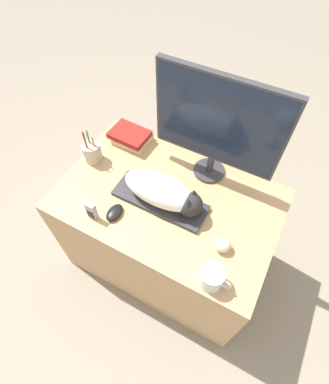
{
  "coord_description": "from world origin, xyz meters",
  "views": [
    {
      "loc": [
        0.39,
        -0.39,
        1.94
      ],
      "look_at": [
        -0.01,
        0.34,
        0.76
      ],
      "focal_mm": 28.0,
      "sensor_mm": 36.0,
      "label": 1
    }
  ],
  "objects_px": {
    "monitor": "(218,124)",
    "phone": "(91,211)",
    "computer_mouse": "(114,213)",
    "cat": "(165,192)",
    "pen_cup": "(92,152)",
    "book_stack": "(131,137)",
    "baseball": "(223,245)",
    "keyboard": "(160,200)",
    "coffee_mug": "(212,278)"
  },
  "relations": [
    {
      "from": "monitor",
      "to": "phone",
      "type": "height_order",
      "value": "monitor"
    },
    {
      "from": "computer_mouse",
      "to": "cat",
      "type": "bearing_deg",
      "value": 42.59
    },
    {
      "from": "monitor",
      "to": "pen_cup",
      "type": "height_order",
      "value": "monitor"
    },
    {
      "from": "pen_cup",
      "to": "book_stack",
      "type": "relative_size",
      "value": 1.0
    },
    {
      "from": "cat",
      "to": "pen_cup",
      "type": "distance_m",
      "value": 0.49
    },
    {
      "from": "baseball",
      "to": "book_stack",
      "type": "xyz_separation_m",
      "value": [
        -0.71,
        0.38,
        0.0
      ]
    },
    {
      "from": "cat",
      "to": "pen_cup",
      "type": "height_order",
      "value": "pen_cup"
    },
    {
      "from": "keyboard",
      "to": "coffee_mug",
      "type": "height_order",
      "value": "coffee_mug"
    },
    {
      "from": "baseball",
      "to": "monitor",
      "type": "bearing_deg",
      "value": 120.95
    },
    {
      "from": "pen_cup",
      "to": "baseball",
      "type": "relative_size",
      "value": 3.07
    },
    {
      "from": "monitor",
      "to": "computer_mouse",
      "type": "bearing_deg",
      "value": -122.56
    },
    {
      "from": "keyboard",
      "to": "baseball",
      "type": "relative_size",
      "value": 6.67
    },
    {
      "from": "keyboard",
      "to": "baseball",
      "type": "xyz_separation_m",
      "value": [
        0.36,
        -0.09,
        0.02
      ]
    },
    {
      "from": "phone",
      "to": "cat",
      "type": "bearing_deg",
      "value": 40.78
    },
    {
      "from": "monitor",
      "to": "baseball",
      "type": "bearing_deg",
      "value": -59.05
    },
    {
      "from": "pen_cup",
      "to": "baseball",
      "type": "height_order",
      "value": "pen_cup"
    },
    {
      "from": "cat",
      "to": "book_stack",
      "type": "distance_m",
      "value": 0.47
    },
    {
      "from": "keyboard",
      "to": "coffee_mug",
      "type": "relative_size",
      "value": 3.52
    },
    {
      "from": "baseball",
      "to": "phone",
      "type": "distance_m",
      "value": 0.62
    },
    {
      "from": "keyboard",
      "to": "computer_mouse",
      "type": "distance_m",
      "value": 0.23
    },
    {
      "from": "monitor",
      "to": "baseball",
      "type": "xyz_separation_m",
      "value": [
        0.23,
        -0.38,
        -0.3
      ]
    },
    {
      "from": "phone",
      "to": "baseball",
      "type": "bearing_deg",
      "value": 13.11
    },
    {
      "from": "cat",
      "to": "coffee_mug",
      "type": "relative_size",
      "value": 3.01
    },
    {
      "from": "keyboard",
      "to": "monitor",
      "type": "xyz_separation_m",
      "value": [
        0.14,
        0.29,
        0.32
      ]
    },
    {
      "from": "cat",
      "to": "pen_cup",
      "type": "bearing_deg",
      "value": 171.27
    },
    {
      "from": "monitor",
      "to": "computer_mouse",
      "type": "relative_size",
      "value": 5.85
    },
    {
      "from": "pen_cup",
      "to": "coffee_mug",
      "type": "bearing_deg",
      "value": -21.31
    },
    {
      "from": "pen_cup",
      "to": "book_stack",
      "type": "bearing_deg",
      "value": 62.96
    },
    {
      "from": "pen_cup",
      "to": "cat",
      "type": "bearing_deg",
      "value": -8.73
    },
    {
      "from": "keyboard",
      "to": "book_stack",
      "type": "distance_m",
      "value": 0.45
    },
    {
      "from": "cat",
      "to": "phone",
      "type": "xyz_separation_m",
      "value": [
        -0.26,
        -0.23,
        -0.04
      ]
    },
    {
      "from": "keyboard",
      "to": "book_stack",
      "type": "height_order",
      "value": "book_stack"
    },
    {
      "from": "coffee_mug",
      "to": "phone",
      "type": "height_order",
      "value": "phone"
    },
    {
      "from": "coffee_mug",
      "to": "book_stack",
      "type": "height_order",
      "value": "coffee_mug"
    },
    {
      "from": "baseball",
      "to": "book_stack",
      "type": "distance_m",
      "value": 0.8
    },
    {
      "from": "keyboard",
      "to": "book_stack",
      "type": "bearing_deg",
      "value": 140.19
    },
    {
      "from": "pen_cup",
      "to": "phone",
      "type": "distance_m",
      "value": 0.37
    },
    {
      "from": "computer_mouse",
      "to": "book_stack",
      "type": "xyz_separation_m",
      "value": [
        -0.19,
        0.45,
        0.02
      ]
    },
    {
      "from": "coffee_mug",
      "to": "computer_mouse",
      "type": "bearing_deg",
      "value": 171.05
    },
    {
      "from": "cat",
      "to": "computer_mouse",
      "type": "xyz_separation_m",
      "value": [
        -0.18,
        -0.17,
        -0.08
      ]
    },
    {
      "from": "book_stack",
      "to": "pen_cup",
      "type": "bearing_deg",
      "value": -117.04
    },
    {
      "from": "cat",
      "to": "book_stack",
      "type": "xyz_separation_m",
      "value": [
        -0.37,
        0.29,
        -0.06
      ]
    },
    {
      "from": "phone",
      "to": "book_stack",
      "type": "distance_m",
      "value": 0.53
    },
    {
      "from": "coffee_mug",
      "to": "baseball",
      "type": "height_order",
      "value": "coffee_mug"
    },
    {
      "from": "book_stack",
      "to": "computer_mouse",
      "type": "bearing_deg",
      "value": -67.47
    },
    {
      "from": "cat",
      "to": "baseball",
      "type": "height_order",
      "value": "cat"
    },
    {
      "from": "coffee_mug",
      "to": "pen_cup",
      "type": "distance_m",
      "value": 0.9
    },
    {
      "from": "coffee_mug",
      "to": "pen_cup",
      "type": "relative_size",
      "value": 0.62
    },
    {
      "from": "phone",
      "to": "book_stack",
      "type": "height_order",
      "value": "phone"
    },
    {
      "from": "pen_cup",
      "to": "phone",
      "type": "bearing_deg",
      "value": -54.37
    }
  ]
}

